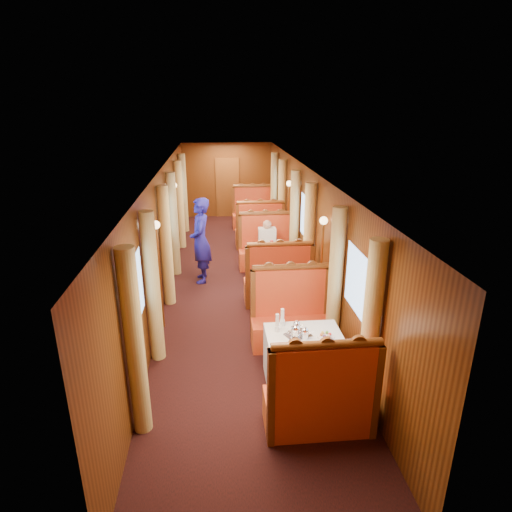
{
  "coord_description": "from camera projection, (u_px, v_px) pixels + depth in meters",
  "views": [
    {
      "loc": [
        -0.4,
        -8.61,
        3.78
      ],
      "look_at": [
        0.31,
        -1.11,
        1.05
      ],
      "focal_mm": 30.0,
      "sensor_mm": 36.0,
      "label": 1
    }
  ],
  "objects": [
    {
      "name": "banquette_far_aft",
      "position": [
        253.0,
        214.0,
        13.53
      ],
      "size": [
        1.3,
        0.55,
        1.34
      ],
      "color": "red",
      "rests_on": "floor"
    },
    {
      "name": "rose_vase_far",
      "position": [
        256.0,
        206.0,
        12.39
      ],
      "size": [
        0.06,
        0.06,
        0.36
      ],
      "rotation": [
        0.0,
        0.0,
        -0.43
      ],
      "color": "silver",
      "rests_on": "table_far"
    },
    {
      "name": "window_left_far",
      "position": [
        177.0,
        189.0,
        12.04
      ],
      "size": [
        0.01,
        1.2,
        0.9
      ],
      "primitive_type": null,
      "rotation": [
        1.57,
        0.0,
        1.57
      ],
      "color": "#81ADE3",
      "rests_on": "wall_left"
    },
    {
      "name": "cup_outboard",
      "position": [
        282.0,
        319.0,
        6.1
      ],
      "size": [
        0.08,
        0.08,
        0.26
      ],
      "rotation": [
        0.0,
        0.0,
        -0.2
      ],
      "color": "white",
      "rests_on": "table_near"
    },
    {
      "name": "ceiling",
      "position": [
        235.0,
        169.0,
        8.53
      ],
      "size": [
        3.0,
        12.0,
        0.01
      ],
      "primitive_type": null,
      "rotation": [
        3.14,
        0.0,
        0.0
      ],
      "color": "silver",
      "rests_on": "wall_left"
    },
    {
      "name": "sconce_left_aft",
      "position": [
        175.0,
        206.0,
        10.43
      ],
      "size": [
        0.14,
        0.14,
        1.95
      ],
      "color": "#BF8C3F",
      "rests_on": "floor"
    },
    {
      "name": "curtain_right_far_b",
      "position": [
        274.0,
        192.0,
        13.11
      ],
      "size": [
        0.22,
        0.22,
        2.35
      ],
      "primitive_type": "cylinder",
      "color": "#D9BF6F",
      "rests_on": "floor"
    },
    {
      "name": "curtain_right_near_a",
      "position": [
        370.0,
        333.0,
        5.1
      ],
      "size": [
        0.22,
        0.22,
        2.35
      ],
      "primitive_type": "cylinder",
      "color": "#D9BF6F",
      "rests_on": "floor"
    },
    {
      "name": "wall_right",
      "position": [
        307.0,
        228.0,
        9.09
      ],
      "size": [
        0.01,
        12.0,
        2.5
      ],
      "primitive_type": null,
      "rotation": [
        1.57,
        0.0,
        -1.57
      ],
      "color": "brown",
      "rests_on": "floor"
    },
    {
      "name": "curtain_right_far_a",
      "position": [
        282.0,
        203.0,
        11.65
      ],
      "size": [
        0.22,
        0.22,
        2.35
      ],
      "primitive_type": "cylinder",
      "color": "#D9BF6F",
      "rests_on": "floor"
    },
    {
      "name": "curtain_left_near_a",
      "position": [
        135.0,
        345.0,
        4.86
      ],
      "size": [
        0.22,
        0.22,
        2.35
      ],
      "primitive_type": "cylinder",
      "color": "#D9BF6F",
      "rests_on": "floor"
    },
    {
      "name": "curtain_left_far_a",
      "position": [
        180.0,
        205.0,
        11.41
      ],
      "size": [
        0.22,
        0.22,
        2.35
      ],
      "primitive_type": "cylinder",
      "color": "#D9BF6F",
      "rests_on": "floor"
    },
    {
      "name": "window_right_mid",
      "position": [
        306.0,
        219.0,
        9.02
      ],
      "size": [
        0.01,
        1.2,
        0.9
      ],
      "primitive_type": null,
      "rotation": [
        1.57,
        0.0,
        -1.57
      ],
      "color": "#81ADE3",
      "rests_on": "wall_right"
    },
    {
      "name": "doorway_far",
      "position": [
        228.0,
        188.0,
        14.63
      ],
      "size": [
        0.8,
        0.04,
        2.0
      ],
      "primitive_type": "cube",
      "color": "brown",
      "rests_on": "floor"
    },
    {
      "name": "passenger",
      "position": [
        267.0,
        240.0,
        9.94
      ],
      "size": [
        0.4,
        0.44,
        0.76
      ],
      "color": "beige",
      "rests_on": "banquette_mid_aft"
    },
    {
      "name": "banquette_far_fwd",
      "position": [
        260.0,
        232.0,
        11.63
      ],
      "size": [
        1.3,
        0.55,
        1.34
      ],
      "color": "red",
      "rests_on": "floor"
    },
    {
      "name": "window_right_near",
      "position": [
        360.0,
        285.0,
        5.75
      ],
      "size": [
        0.01,
        1.2,
        0.9
      ],
      "primitive_type": null,
      "rotation": [
        1.57,
        0.0,
        -1.57
      ],
      "color": "#81ADE3",
      "rests_on": "wall_right"
    },
    {
      "name": "fruit_plate",
      "position": [
        326.0,
        335.0,
        5.84
      ],
      "size": [
        0.24,
        0.24,
        0.05
      ],
      "rotation": [
        0.0,
        0.0,
        0.16
      ],
      "color": "white",
      "rests_on": "table_near"
    },
    {
      "name": "teapot_back",
      "position": [
        297.0,
        328.0,
        5.93
      ],
      "size": [
        0.18,
        0.15,
        0.13
      ],
      "primitive_type": null,
      "rotation": [
        0.0,
        0.0,
        0.17
      ],
      "color": "silver",
      "rests_on": "tea_tray"
    },
    {
      "name": "banquette_near_aft",
      "position": [
        291.0,
        320.0,
        6.98
      ],
      "size": [
        1.3,
        0.55,
        1.34
      ],
      "color": "red",
      "rests_on": "floor"
    },
    {
      "name": "banquette_near_fwd",
      "position": [
        320.0,
        401.0,
        5.08
      ],
      "size": [
        1.3,
        0.55,
        1.34
      ],
      "color": "red",
      "rests_on": "floor"
    },
    {
      "name": "wall_far",
      "position": [
        227.0,
        180.0,
        14.58
      ],
      "size": [
        3.0,
        0.01,
        2.5
      ],
      "primitive_type": null,
      "rotation": [
        1.57,
        0.0,
        0.0
      ],
      "color": "brown",
      "rests_on": "floor"
    },
    {
      "name": "window_left_mid",
      "position": [
        164.0,
        222.0,
        8.76
      ],
      "size": [
        0.01,
        1.2,
        0.9
      ],
      "primitive_type": null,
      "rotation": [
        1.57,
        0.0,
        1.57
      ],
      "color": "#81ADE3",
      "rests_on": "wall_left"
    },
    {
      "name": "curtain_left_mid_a",
      "position": [
        166.0,
        247.0,
        8.13
      ],
      "size": [
        0.22,
        0.22,
        2.35
      ],
      "primitive_type": "cylinder",
      "color": "#D9BF6F",
      "rests_on": "floor"
    },
    {
      "name": "cup_inboard",
      "position": [
        277.0,
        324.0,
        5.95
      ],
      "size": [
        0.08,
        0.08,
        0.26
      ],
      "rotation": [
        0.0,
        0.0,
        -0.03
      ],
      "color": "white",
      "rests_on": "table_near"
    },
    {
      "name": "curtain_left_mid_b",
      "position": [
        173.0,
        225.0,
        9.59
      ],
      "size": [
        0.22,
        0.22,
        2.35
      ],
      "primitive_type": "cylinder",
      "color": "#D9BF6F",
      "rests_on": "floor"
    },
    {
      "name": "window_right_far",
      "position": [
        282.0,
        187.0,
        12.3
      ],
      "size": [
        0.01,
        1.2,
        0.9
      ],
      "primitive_type": null,
      "rotation": [
        1.57,
        0.0,
        -1.57
      ],
      "color": "#81ADE3",
      "rests_on": "wall_right"
    },
    {
      "name": "table_far",
      "position": [
        256.0,
        224.0,
        12.6
      ],
      "size": [
        1.05,
        0.72,
        0.75
      ],
      "primitive_type": "cube",
      "color": "white",
      "rests_on": "floor"
    },
    {
      "name": "banquette_mid_aft",
      "position": [
        266.0,
        250.0,
        10.26
      ],
      "size": [
        1.3,
        0.55,
        1.34
      ],
      "color": "red",
      "rests_on": "floor"
    },
    {
      "name": "banquette_mid_fwd",
      "position": [
        278.0,
        284.0,
        8.36
      ],
      "size": [
        1.3,
        0.55,
        1.34
      ],
      "color": "red",
      "rests_on": "floor"
    },
    {
      "name": "sconce_left_fore",
      "position": [
        158.0,
        253.0,
        7.15
      ],
      "size": [
        0.14,
        0.14,
        1.95
      ],
      "color": "#BF8C3F",
      "rests_on": "floor"
    },
    {
      "name": "teapot_left",
      "position": [
        295.0,
        333.0,
        5.78
      ],
      "size": [
        0.19,
        0.15,
        0.15
      ],
      "primitive_type": null,
      "rotation": [
        0.0,
        0.0,
        -0.06
      ],
      "color": "silver",
      "rests_on": "tea_tray"
    },
    {
      "name": "curtain_left_near_b",
      "position": [
        153.0,
        289.0,
        6.32
      ],
      "size": [
        0.22,
        0.22,
        2.35
      ],
      "primitive_type": "cylinder",
      "color": "#D9BF6F",
      "rests_on": "floor"
    },
    {
      "name": "sconce_right_aft",
      "position": [
        289.0,
        203.0,
        10.68
      ],
      "size": [
        0.14,
        0.14,
        1.95
      ],
      "color": "#BF8C3F",
      "rests_on": "floor"
    },
    {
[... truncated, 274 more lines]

